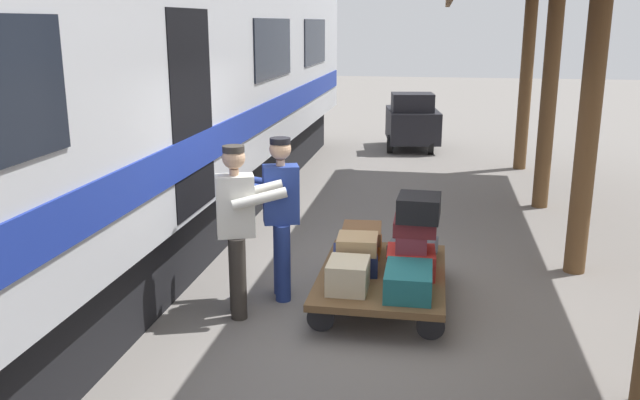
% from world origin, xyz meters
% --- Properties ---
extents(ground_plane, '(60.00, 60.00, 0.00)m').
position_xyz_m(ground_plane, '(0.00, 0.00, 0.00)').
color(ground_plane, slate).
extents(train_car, '(3.02, 19.33, 4.00)m').
position_xyz_m(train_car, '(3.29, 0.00, 2.06)').
color(train_car, '#B7BABF').
rests_on(train_car, ground_plane).
extents(luggage_cart, '(1.28, 1.94, 0.33)m').
position_xyz_m(luggage_cart, '(-0.12, -0.17, 0.29)').
color(luggage_cart, brown).
rests_on(luggage_cart, ground_plane).
extents(suitcase_slate_roller, '(0.55, 0.55, 0.18)m').
position_xyz_m(suitcase_slate_roller, '(-0.40, -0.70, 0.42)').
color(suitcase_slate_roller, '#4C515B').
rests_on(suitcase_slate_roller, luggage_cart).
extents(suitcase_navy_fabric, '(0.51, 0.55, 0.22)m').
position_xyz_m(suitcase_navy_fabric, '(0.17, -0.17, 0.44)').
color(suitcase_navy_fabric, navy).
rests_on(suitcase_navy_fabric, luggage_cart).
extents(suitcase_cream_canvas, '(0.38, 0.46, 0.29)m').
position_xyz_m(suitcase_cream_canvas, '(0.17, 0.36, 0.48)').
color(suitcase_cream_canvas, beige).
rests_on(suitcase_cream_canvas, luggage_cart).
extents(suitcase_teal_softside, '(0.44, 0.64, 0.25)m').
position_xyz_m(suitcase_teal_softside, '(-0.40, 0.36, 0.46)').
color(suitcase_teal_softside, '#1E666B').
rests_on(suitcase_teal_softside, luggage_cart).
extents(suitcase_red_plastic, '(0.51, 0.51, 0.25)m').
position_xyz_m(suitcase_red_plastic, '(-0.40, -0.17, 0.46)').
color(suitcase_red_plastic, '#AD231E').
rests_on(suitcase_red_plastic, luggage_cart).
extents(suitcase_orange_carryall, '(0.46, 0.46, 0.16)m').
position_xyz_m(suitcase_orange_carryall, '(0.17, -0.70, 0.41)').
color(suitcase_orange_carryall, '#CC6B23').
rests_on(suitcase_orange_carryall, luggage_cart).
extents(suitcase_brown_leather, '(0.46, 0.56, 0.14)m').
position_xyz_m(suitcase_brown_leather, '(0.16, -0.72, 0.57)').
color(suitcase_brown_leather, brown).
rests_on(suitcase_brown_leather, suitcase_orange_carryall).
extents(suitcase_burgundy_valise, '(0.33, 0.39, 0.17)m').
position_xyz_m(suitcase_burgundy_valise, '(-0.40, -0.18, 0.67)').
color(suitcase_burgundy_valise, maroon).
rests_on(suitcase_burgundy_valise, suitcase_red_plastic).
extents(suitcase_maroon_trunk, '(0.43, 0.44, 0.15)m').
position_xyz_m(suitcase_maroon_trunk, '(-0.43, -0.21, 0.84)').
color(suitcase_maroon_trunk, maroon).
rests_on(suitcase_maroon_trunk, suitcase_burgundy_valise).
extents(suitcase_black_hardshell, '(0.43, 0.49, 0.25)m').
position_xyz_m(suitcase_black_hardshell, '(-0.46, -0.18, 1.03)').
color(suitcase_black_hardshell, black).
rests_on(suitcase_black_hardshell, suitcase_maroon_trunk).
extents(suitcase_tan_vintage, '(0.43, 0.43, 0.16)m').
position_xyz_m(suitcase_tan_vintage, '(0.14, -0.15, 0.63)').
color(suitcase_tan_vintage, tan).
rests_on(suitcase_tan_vintage, suitcase_navy_fabric).
extents(porter_in_overalls, '(0.73, 0.57, 1.70)m').
position_xyz_m(porter_in_overalls, '(0.95, -0.13, 0.93)').
color(porter_in_overalls, navy).
rests_on(porter_in_overalls, ground_plane).
extents(porter_by_door, '(0.73, 0.58, 1.70)m').
position_xyz_m(porter_by_door, '(1.25, 0.36, 0.93)').
color(porter_by_door, '#332D28').
rests_on(porter_by_door, ground_plane).
extents(baggage_tug, '(1.34, 1.84, 1.30)m').
position_xyz_m(baggage_tug, '(-0.05, -8.97, 0.63)').
color(baggage_tug, black).
rests_on(baggage_tug, ground_plane).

